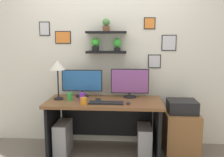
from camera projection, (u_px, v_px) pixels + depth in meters
ground_plane at (105, 153)px, 3.41m from camera, size 8.00×8.00×0.00m
back_wall_assembly at (107, 53)px, 3.62m from camera, size 4.40×0.24×2.70m
desk at (105, 115)px, 3.37m from camera, size 1.54×0.68×0.75m
monitor_left at (82, 82)px, 3.49m from camera, size 0.58×0.18×0.39m
monitor_right at (130, 83)px, 3.45m from camera, size 0.53×0.18×0.40m
keyboard at (106, 103)px, 3.13m from camera, size 0.44×0.14×0.02m
computer_mouse at (128, 103)px, 3.11m from camera, size 0.06×0.09×0.03m
desk_lamp at (58, 68)px, 3.29m from camera, size 0.21×0.21×0.53m
cell_phone at (98, 100)px, 3.31m from camera, size 0.10×0.15×0.01m
coffee_mug at (84, 101)px, 3.08m from camera, size 0.08×0.08×0.09m
pen_cup at (70, 97)px, 3.30m from camera, size 0.07×0.07×0.10m
water_cup at (82, 97)px, 3.26m from camera, size 0.07×0.07×0.11m
drawer_cabinet at (181, 133)px, 3.37m from camera, size 0.44×0.50×0.58m
printer at (182, 106)px, 3.31m from camera, size 0.38×0.34×0.17m
computer_tower_left at (63, 138)px, 3.38m from camera, size 0.18×0.40×0.44m
computer_tower_right at (144, 140)px, 3.34m from camera, size 0.18×0.40×0.40m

